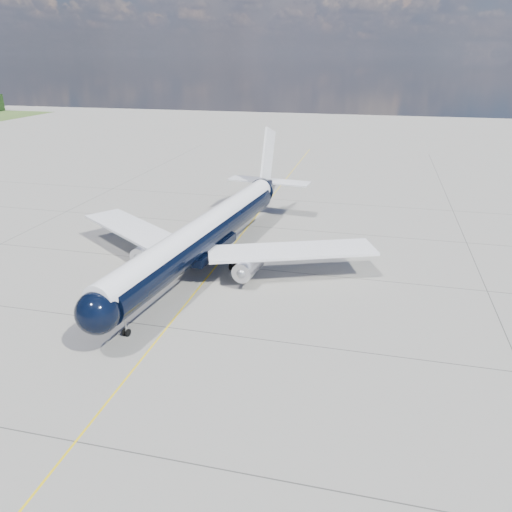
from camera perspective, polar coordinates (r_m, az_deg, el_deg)
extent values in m
plane|color=gray|center=(63.91, -3.11, 0.67)|extent=(320.00, 320.00, 0.00)
cube|color=yellow|center=(59.50, -4.48, -1.03)|extent=(0.16, 160.00, 0.01)
cylinder|color=black|center=(57.06, -6.02, 2.23)|extent=(8.04, 36.70, 3.65)
sphere|color=black|center=(42.25, -17.65, -6.18)|extent=(4.07, 4.07, 3.65)
cone|color=black|center=(76.86, 1.46, 8.01)|extent=(4.44, 7.12, 3.65)
cylinder|color=silver|center=(56.76, -6.06, 3.10)|extent=(7.48, 38.51, 2.85)
cube|color=black|center=(41.88, -17.89, -5.65)|extent=(2.43, 1.42, 0.53)
cube|color=silver|center=(63.43, -13.63, 2.95)|extent=(17.88, 14.51, 0.31)
cube|color=silver|center=(55.15, 4.13, 0.62)|extent=(18.95, 11.12, 0.31)
cube|color=black|center=(57.53, -5.97, 0.97)|extent=(5.17, 10.03, 0.96)
cylinder|color=silver|center=(59.15, -12.21, 0.53)|extent=(2.67, 4.65, 2.15)
cylinder|color=silver|center=(53.76, -0.86, -1.18)|extent=(2.67, 4.65, 2.15)
sphere|color=gray|center=(57.60, -13.27, -0.16)|extent=(1.18, 1.18, 1.06)
sphere|color=gray|center=(52.05, -1.67, -2.00)|extent=(1.18, 1.18, 1.06)
cube|color=silver|center=(59.05, -12.17, 1.24)|extent=(0.58, 3.08, 1.06)
cube|color=silver|center=(53.65, -0.79, -0.39)|extent=(0.58, 3.08, 1.06)
cube|color=silver|center=(75.37, 1.38, 11.55)|extent=(1.04, 6.09, 8.20)
cube|color=silver|center=(76.68, 1.47, 8.57)|extent=(12.78, 4.57, 0.21)
cylinder|color=gray|center=(45.89, -14.71, -7.50)|extent=(0.19, 0.19, 2.02)
cylinder|color=black|center=(46.42, -14.80, -8.38)|extent=(0.25, 0.69, 0.67)
cylinder|color=black|center=(46.22, -14.40, -8.48)|extent=(0.25, 0.69, 0.67)
cylinder|color=gray|center=(60.57, -7.93, 0.57)|extent=(0.28, 0.28, 1.83)
cylinder|color=gray|center=(58.05, -2.56, -0.21)|extent=(0.28, 0.28, 1.83)
cylinder|color=black|center=(60.43, -8.13, -0.28)|extent=(0.56, 1.10, 1.06)
cylinder|color=black|center=(61.28, -7.66, 0.07)|extent=(0.56, 1.10, 1.06)
cylinder|color=black|center=(57.89, -2.76, -1.10)|extent=(0.56, 1.10, 1.06)
cylinder|color=black|center=(58.79, -2.35, -0.72)|extent=(0.56, 1.10, 1.06)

